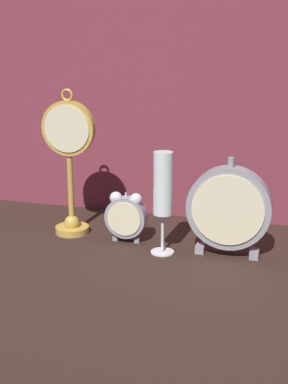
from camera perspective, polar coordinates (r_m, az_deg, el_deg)
name	(u,v)px	position (r m, az deg, el deg)	size (l,w,h in m)	color
ground_plane	(134,259)	(1.19, -1.08, -7.14)	(4.00, 4.00, 0.00)	black
fabric_backdrop_drape	(171,68)	(1.41, 2.85, 13.11)	(1.79, 0.01, 0.79)	brown
pocket_watch_on_stand	(69,162)	(1.30, -7.96, 3.22)	(0.13, 0.08, 0.36)	gold
alarm_clock_twin_bell	(126,215)	(1.26, -1.94, -2.44)	(0.10, 0.03, 0.12)	gray
mantel_clock_silver	(229,209)	(1.18, 9.03, -1.76)	(0.19, 0.04, 0.22)	gray
champagne_flute	(163,190)	(1.17, 2.04, 0.18)	(0.05, 0.05, 0.23)	silver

